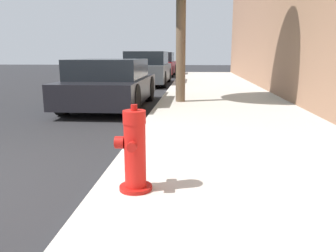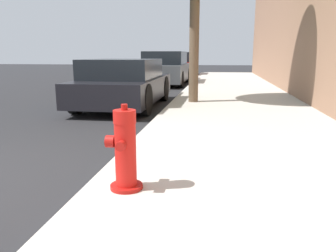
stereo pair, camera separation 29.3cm
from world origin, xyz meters
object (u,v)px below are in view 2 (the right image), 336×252
(parked_car_mid, at_px, (166,69))
(parked_car_near, at_px, (124,83))
(parked_car_far, at_px, (181,65))
(fire_hydrant, at_px, (125,151))

(parked_car_mid, bearing_deg, parked_car_near, -90.33)
(parked_car_mid, relative_size, parked_car_far, 1.05)
(fire_hydrant, distance_m, parked_car_far, 18.21)
(parked_car_mid, height_order, parked_car_far, parked_car_far)
(parked_car_far, bearing_deg, fire_hydrant, -84.96)
(fire_hydrant, xyz_separation_m, parked_car_near, (-1.62, 5.54, 0.11))
(fire_hydrant, distance_m, parked_car_near, 5.77)
(parked_car_near, distance_m, parked_car_mid, 6.55)
(parked_car_near, xyz_separation_m, parked_car_far, (0.02, 12.60, 0.10))
(parked_car_near, height_order, parked_car_mid, parked_car_mid)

